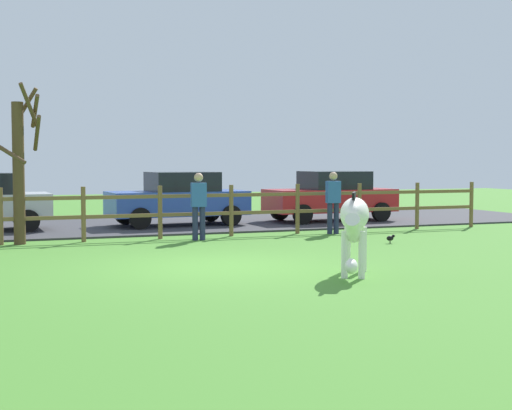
% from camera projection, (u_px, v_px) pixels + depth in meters
% --- Properties ---
extents(ground_plane, '(60.00, 60.00, 0.00)m').
position_uv_depth(ground_plane, '(215.00, 267.00, 13.18)').
color(ground_plane, '#47842D').
extents(parking_asphalt, '(28.00, 7.40, 0.05)m').
position_uv_depth(parking_asphalt, '(122.00, 224.00, 21.85)').
color(parking_asphalt, '#38383D').
rests_on(parking_asphalt, ground_plane).
extents(paddock_fence, '(20.60, 0.11, 1.32)m').
position_uv_depth(paddock_fence, '(122.00, 210.00, 17.52)').
color(paddock_fence, brown).
rests_on(paddock_fence, ground_plane).
extents(bare_tree, '(1.29, 1.28, 3.69)m').
position_uv_depth(bare_tree, '(20.00, 165.00, 16.62)').
color(bare_tree, '#513A23').
rests_on(bare_tree, ground_plane).
extents(zebra, '(1.22, 1.71, 1.41)m').
position_uv_depth(zebra, '(354.00, 221.00, 12.11)').
color(zebra, white).
rests_on(zebra, ground_plane).
extents(crow_on_grass, '(0.21, 0.10, 0.20)m').
position_uv_depth(crow_on_grass, '(390.00, 238.00, 16.91)').
color(crow_on_grass, black).
rests_on(crow_on_grass, ground_plane).
extents(parked_car_red, '(4.03, 1.94, 1.56)m').
position_uv_depth(parked_car_red, '(331.00, 196.00, 22.70)').
color(parked_car_red, red).
rests_on(parked_car_red, parking_asphalt).
extents(parked_car_blue, '(4.09, 2.07, 1.56)m').
position_uv_depth(parked_car_blue, '(179.00, 198.00, 21.16)').
color(parked_car_blue, '#2D4CAD').
rests_on(parked_car_blue, parking_asphalt).
extents(visitor_left_of_tree, '(0.38, 0.26, 1.64)m').
position_uv_depth(visitor_left_of_tree, '(199.00, 203.00, 17.54)').
color(visitor_left_of_tree, '#232847').
rests_on(visitor_left_of_tree, ground_plane).
extents(visitor_right_of_tree, '(0.38, 0.26, 1.64)m').
position_uv_depth(visitor_right_of_tree, '(333.00, 200.00, 19.10)').
color(visitor_right_of_tree, '#232847').
rests_on(visitor_right_of_tree, ground_plane).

